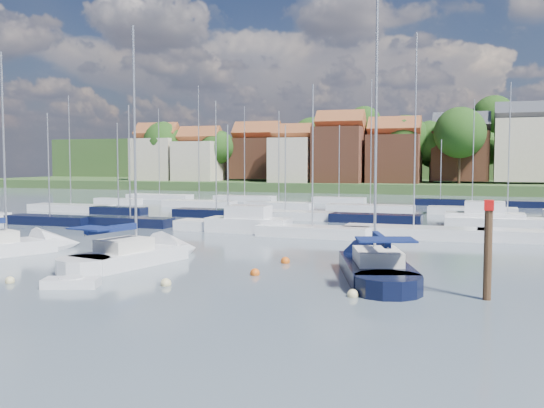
% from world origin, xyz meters
% --- Properties ---
extents(ground, '(260.00, 260.00, 0.00)m').
position_xyz_m(ground, '(0.00, 40.00, 0.00)').
color(ground, '#424F5A').
rests_on(ground, ground).
extents(sailboat_left, '(6.49, 10.36, 13.84)m').
position_xyz_m(sailboat_left, '(-15.15, 4.02, 0.36)').
color(sailboat_left, silver).
rests_on(sailboat_left, ground).
extents(sailboat_centre, '(5.14, 11.23, 14.81)m').
position_xyz_m(sailboat_centre, '(-5.57, 3.96, 0.36)').
color(sailboat_centre, silver).
rests_on(sailboat_centre, ground).
extents(sailboat_navy, '(6.53, 12.07, 16.18)m').
position_xyz_m(sailboat_navy, '(7.75, 4.64, 0.35)').
color(sailboat_navy, black).
rests_on(sailboat_navy, ground).
extents(tender, '(2.82, 1.99, 0.55)m').
position_xyz_m(tender, '(-5.03, -3.64, 0.21)').
color(tender, silver).
rests_on(tender, ground).
extents(timber_piling, '(0.40, 0.40, 6.54)m').
position_xyz_m(timber_piling, '(13.49, 0.03, 1.22)').
color(timber_piling, '#4C331E').
rests_on(timber_piling, ground).
extents(buoy_b, '(0.46, 0.46, 0.46)m').
position_xyz_m(buoy_b, '(-8.49, -3.80, 0.00)').
color(buoy_b, beige).
rests_on(buoy_b, ground).
extents(buoy_c, '(0.47, 0.47, 0.47)m').
position_xyz_m(buoy_c, '(-5.64, -0.56, 0.00)').
color(buoy_c, '#D85914').
rests_on(buoy_c, ground).
extents(buoy_d, '(0.51, 0.51, 0.51)m').
position_xyz_m(buoy_d, '(-0.98, -1.86, 0.00)').
color(buoy_d, beige).
rests_on(buoy_d, ground).
extents(buoy_e, '(0.53, 0.53, 0.53)m').
position_xyz_m(buoy_e, '(2.43, 6.15, 0.00)').
color(buoy_e, '#D85914').
rests_on(buoy_e, ground).
extents(buoy_f, '(0.49, 0.49, 0.49)m').
position_xyz_m(buoy_f, '(7.95, -1.31, 0.00)').
color(buoy_f, beige).
rests_on(buoy_f, ground).
extents(buoy_g, '(0.43, 0.43, 0.43)m').
position_xyz_m(buoy_g, '(-7.51, -0.42, 0.00)').
color(buoy_g, beige).
rests_on(buoy_g, ground).
extents(buoy_h, '(0.51, 0.51, 0.51)m').
position_xyz_m(buoy_h, '(2.09, 2.05, 0.00)').
color(buoy_h, '#D85914').
rests_on(buoy_h, ground).
extents(marina_field, '(79.62, 41.41, 15.93)m').
position_xyz_m(marina_field, '(1.91, 35.15, 0.43)').
color(marina_field, silver).
rests_on(marina_field, ground).
extents(far_shore_town, '(212.46, 90.00, 22.27)m').
position_xyz_m(far_shore_town, '(2.23, 132.67, 4.61)').
color(far_shore_town, '#3A4F27').
rests_on(far_shore_town, ground).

